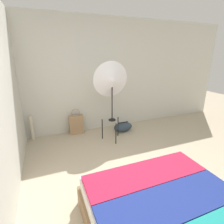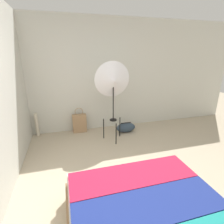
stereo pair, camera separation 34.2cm
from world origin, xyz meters
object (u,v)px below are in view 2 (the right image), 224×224
(tote_bag, at_px, (80,123))
(paper_roll, at_px, (37,125))
(duffel_bag, at_px, (126,127))
(photo_umbrella, at_px, (113,81))

(tote_bag, distance_m, paper_roll, 0.96)
(duffel_bag, height_order, paper_roll, paper_roll)
(paper_roll, bearing_deg, duffel_bag, -9.94)
(photo_umbrella, height_order, duffel_bag, photo_umbrella)
(duffel_bag, relative_size, paper_roll, 0.85)
(tote_bag, bearing_deg, paper_roll, 177.29)
(photo_umbrella, xyz_separation_m, duffel_bag, (0.40, 0.29, -1.17))
(duffel_bag, bearing_deg, paper_roll, 170.06)
(photo_umbrella, height_order, paper_roll, photo_umbrella)
(tote_bag, relative_size, paper_roll, 1.11)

